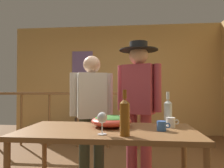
# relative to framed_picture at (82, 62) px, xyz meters

# --- Properties ---
(back_wall) EXTENTS (5.22, 0.10, 2.72)m
(back_wall) POSITION_rel_framed_picture_xyz_m (0.84, 0.06, -0.45)
(back_wall) COLOR tan
(back_wall) RESTS_ON ground_plane
(framed_picture) EXTENTS (0.53, 0.03, 0.54)m
(framed_picture) POSITION_rel_framed_picture_xyz_m (0.00, 0.00, 0.00)
(framed_picture) COLOR slate
(stair_railing) EXTENTS (3.00, 0.10, 1.11)m
(stair_railing) POSITION_rel_framed_picture_xyz_m (0.42, -1.25, -1.12)
(stair_railing) COLOR brown
(stair_railing) RESTS_ON ground_plane
(tv_console) EXTENTS (0.90, 0.40, 0.45)m
(tv_console) POSITION_rel_framed_picture_xyz_m (0.39, -0.29, -1.59)
(tv_console) COLOR #38281E
(tv_console) RESTS_ON ground_plane
(flat_screen_tv) EXTENTS (0.65, 0.12, 0.50)m
(flat_screen_tv) POSITION_rel_framed_picture_xyz_m (0.39, -0.32, -1.07)
(flat_screen_tv) COLOR black
(flat_screen_tv) RESTS_ON tv_console
(serving_table) EXTENTS (1.54, 0.76, 0.78)m
(serving_table) POSITION_rel_framed_picture_xyz_m (1.08, -3.44, -1.11)
(serving_table) COLOR brown
(serving_table) RESTS_ON ground_plane
(salad_bowl) EXTENTS (0.38, 0.38, 0.19)m
(salad_bowl) POSITION_rel_framed_picture_xyz_m (1.09, -3.31, -0.98)
(salad_bowl) COLOR #CC3D2D
(salad_bowl) RESTS_ON serving_table
(wine_glass) EXTENTS (0.08, 0.08, 0.17)m
(wine_glass) POSITION_rel_framed_picture_xyz_m (1.06, -3.66, -0.91)
(wine_glass) COLOR silver
(wine_glass) RESTS_ON serving_table
(wine_bottle_amber) EXTENTS (0.08, 0.08, 0.35)m
(wine_bottle_amber) POSITION_rel_framed_picture_xyz_m (1.23, -3.69, -0.89)
(wine_bottle_amber) COLOR brown
(wine_bottle_amber) RESTS_ON serving_table
(wine_bottle_clear) EXTENTS (0.08, 0.08, 0.33)m
(wine_bottle_clear) POSITION_rel_framed_picture_xyz_m (1.64, -3.17, -0.90)
(wine_bottle_clear) COLOR silver
(wine_bottle_clear) RESTS_ON serving_table
(mug_blue) EXTENTS (0.11, 0.08, 0.08)m
(mug_blue) POSITION_rel_framed_picture_xyz_m (1.54, -3.46, -0.99)
(mug_blue) COLOR #3866B2
(mug_blue) RESTS_ON serving_table
(mug_white) EXTENTS (0.12, 0.08, 0.09)m
(mug_white) POSITION_rel_framed_picture_xyz_m (1.64, -3.30, -0.99)
(mug_white) COLOR white
(mug_white) RESTS_ON serving_table
(person_standing_left) EXTENTS (0.50, 0.33, 1.54)m
(person_standing_left) POSITION_rel_framed_picture_xyz_m (0.79, -2.72, -0.92)
(person_standing_left) COLOR #2D3323
(person_standing_left) RESTS_ON ground_plane
(person_standing_right) EXTENTS (0.52, 0.47, 1.70)m
(person_standing_right) POSITION_rel_framed_picture_xyz_m (1.36, -2.72, -0.79)
(person_standing_right) COLOR #9E3842
(person_standing_right) RESTS_ON ground_plane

